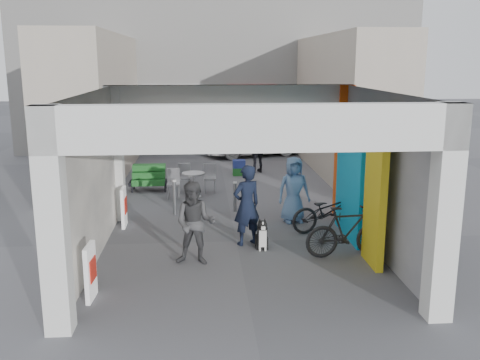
{
  "coord_description": "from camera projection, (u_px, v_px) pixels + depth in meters",
  "views": [
    {
      "loc": [
        -0.78,
        -11.78,
        4.12
      ],
      "look_at": [
        0.16,
        1.0,
        1.24
      ],
      "focal_mm": 40.0,
      "sensor_mm": 36.0,
      "label": 1
    }
  ],
  "objects": [
    {
      "name": "advert_board_near",
      "position": [
        91.0,
        272.0,
        9.33
      ],
      "size": [
        0.13,
        0.55,
        1.0
      ],
      "rotation": [
        0.0,
        0.0,
        -0.06
      ],
      "color": "white",
      "rests_on": "ground"
    },
    {
      "name": "bollard_right",
      "position": [
        291.0,
        196.0,
        14.66
      ],
      "size": [
        0.09,
        0.09,
        0.96
      ],
      "primitive_type": "cylinder",
      "color": "gray",
      "rests_on": "ground"
    },
    {
      "name": "plaza_bldg_right",
      "position": [
        345.0,
        106.0,
        19.5
      ],
      "size": [
        2.0,
        9.0,
        5.0
      ],
      "primitive_type": "cube",
      "color": "#AEA190",
      "rests_on": "ground"
    },
    {
      "name": "bollard_center",
      "position": [
        235.0,
        197.0,
        14.79
      ],
      "size": [
        0.09,
        0.09,
        0.82
      ],
      "primitive_type": "cylinder",
      "color": "gray",
      "rests_on": "ground"
    },
    {
      "name": "border_collie",
      "position": [
        262.0,
        237.0,
        11.87
      ],
      "size": [
        0.27,
        0.52,
        0.72
      ],
      "rotation": [
        0.0,
        0.0,
        -0.01
      ],
      "color": "black",
      "rests_on": "ground"
    },
    {
      "name": "plaza_bldg_left",
      "position": [
        95.0,
        107.0,
        18.85
      ],
      "size": [
        2.0,
        9.0,
        5.0
      ],
      "primitive_type": "cube",
      "color": "#AEA190",
      "rests_on": "ground"
    },
    {
      "name": "man_with_dog",
      "position": [
        247.0,
        205.0,
        12.04
      ],
      "size": [
        0.8,
        0.69,
        1.85
      ],
      "primitive_type": "imported",
      "rotation": [
        0.0,
        0.0,
        3.58
      ],
      "color": "black",
      "rests_on": "ground"
    },
    {
      "name": "man_elderly",
      "position": [
        294.0,
        190.0,
        13.76
      ],
      "size": [
        0.91,
        0.67,
        1.72
      ],
      "primitive_type": "imported",
      "rotation": [
        0.0,
        0.0,
        0.15
      ],
      "color": "#6189BD",
      "rests_on": "ground"
    },
    {
      "name": "white_van",
      "position": [
        251.0,
        139.0,
        23.44
      ],
      "size": [
        4.56,
        2.86,
        1.45
      ],
      "primitive_type": "imported",
      "rotation": [
        0.0,
        0.0,
        1.86
      ],
      "color": "silver",
      "rests_on": "ground"
    },
    {
      "name": "produce_stand",
      "position": [
        149.0,
        181.0,
        17.2
      ],
      "size": [
        1.25,
        0.68,
        0.82
      ],
      "rotation": [
        0.0,
        0.0,
        -0.04
      ],
      "color": "black",
      "rests_on": "ground"
    },
    {
      "name": "far_building",
      "position": [
        216.0,
        63.0,
        25.17
      ],
      "size": [
        18.0,
        4.08,
        8.0
      ],
      "color": "silver",
      "rests_on": "ground"
    },
    {
      "name": "advert_board_far",
      "position": [
        124.0,
        207.0,
        13.44
      ],
      "size": [
        0.11,
        0.55,
        1.0
      ],
      "rotation": [
        0.0,
        0.0,
        0.01
      ],
      "color": "white",
      "rests_on": "ground"
    },
    {
      "name": "bicycle_front",
      "position": [
        328.0,
        211.0,
        13.09
      ],
      "size": [
        2.04,
        1.17,
        1.01
      ],
      "primitive_type": "imported",
      "rotation": [
        0.0,
        0.0,
        1.84
      ],
      "color": "black",
      "rests_on": "ground"
    },
    {
      "name": "bollard_left",
      "position": [
        175.0,
        198.0,
        14.46
      ],
      "size": [
        0.09,
        0.09,
        0.95
      ],
      "primitive_type": "cylinder",
      "color": "gray",
      "rests_on": "ground"
    },
    {
      "name": "arcade_canopy",
      "position": [
        265.0,
        149.0,
        11.16
      ],
      "size": [
        6.4,
        6.45,
        6.4
      ],
      "color": "silver",
      "rests_on": "ground"
    },
    {
      "name": "cafe_set",
      "position": [
        190.0,
        185.0,
        16.69
      ],
      "size": [
        1.5,
        1.21,
        0.91
      ],
      "rotation": [
        0.0,
        0.0,
        0.25
      ],
      "color": "#A1A1A6",
      "rests_on": "ground"
    },
    {
      "name": "ground",
      "position": [
        236.0,
        241.0,
        12.42
      ],
      "size": [
        90.0,
        90.0,
        0.0
      ],
      "primitive_type": "plane",
      "color": "#58575D",
      "rests_on": "ground"
    },
    {
      "name": "bicycle_rear",
      "position": [
        347.0,
        231.0,
        11.37
      ],
      "size": [
        1.89,
        0.71,
        1.11
      ],
      "primitive_type": "imported",
      "rotation": [
        0.0,
        0.0,
        1.68
      ],
      "color": "black",
      "rests_on": "ground"
    },
    {
      "name": "man_back_turned",
      "position": [
        195.0,
        223.0,
        10.89
      ],
      "size": [
        0.95,
        0.8,
        1.74
      ],
      "primitive_type": "imported",
      "rotation": [
        0.0,
        0.0,
        -0.18
      ],
      "color": "#404042",
      "rests_on": "ground"
    },
    {
      "name": "crate_stack",
      "position": [
        239.0,
        168.0,
        19.52
      ],
      "size": [
        0.45,
        0.35,
        0.56
      ],
      "rotation": [
        0.0,
        0.0,
        -0.0
      ],
      "color": "#17511A",
      "rests_on": "ground"
    },
    {
      "name": "man_crates",
      "position": [
        258.0,
        150.0,
        19.89
      ],
      "size": [
        1.07,
        0.66,
        1.69
      ],
      "primitive_type": "imported",
      "rotation": [
        0.0,
        0.0,
        3.41
      ],
      "color": "black",
      "rests_on": "ground"
    }
  ]
}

